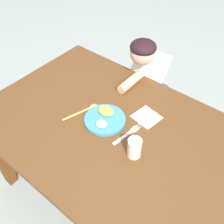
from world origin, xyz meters
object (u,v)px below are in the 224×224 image
object	(u,v)px
drinking_cup	(134,148)
fork	(127,134)
plate	(105,118)
person	(147,90)
spoon	(85,110)

from	to	relation	value
drinking_cup	fork	bearing A→B (deg)	140.29
plate	person	world-z (taller)	person
plate	person	size ratio (longest dim) A/B	0.23
fork	person	size ratio (longest dim) A/B	0.21
spoon	person	world-z (taller)	person
plate	fork	distance (m)	0.16
plate	spoon	size ratio (longest dim) A/B	1.04
person	plate	bearing A→B (deg)	97.09
person	drinking_cup	bearing A→B (deg)	117.22
plate	spoon	xyz separation A→B (m)	(-0.13, -0.02, -0.01)
plate	spoon	bearing A→B (deg)	-171.74
plate	fork	bearing A→B (deg)	-2.32
fork	person	xyz separation A→B (m)	(-0.22, 0.54, -0.18)
fork	drinking_cup	size ratio (longest dim) A/B	1.90
person	fork	bearing A→B (deg)	112.35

